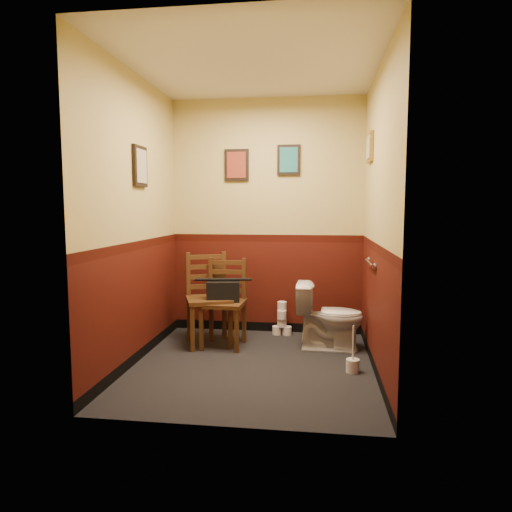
{
  "coord_description": "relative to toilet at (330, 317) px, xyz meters",
  "views": [
    {
      "loc": [
        0.58,
        -4.07,
        1.47
      ],
      "look_at": [
        0.0,
        0.25,
        1.0
      ],
      "focal_mm": 32.0,
      "sensor_mm": 36.0,
      "label": 1
    }
  ],
  "objects": [
    {
      "name": "framed_print_back_a",
      "position": [
        -1.07,
        0.56,
        1.61
      ],
      "size": [
        0.28,
        0.04,
        0.36
      ],
      "color": "black",
      "rests_on": "wall_back"
    },
    {
      "name": "framed_print_left",
      "position": [
        -1.8,
        -0.51,
        1.51
      ],
      "size": [
        0.04,
        0.3,
        0.38
      ],
      "color": "black",
      "rests_on": "wall_left"
    },
    {
      "name": "toilet_brush",
      "position": [
        0.19,
        -0.66,
        -0.27
      ],
      "size": [
        0.12,
        0.12,
        0.43
      ],
      "color": "silver",
      "rests_on": "floor"
    },
    {
      "name": "framed_print_right",
      "position": [
        0.36,
        -0.01,
        1.71
      ],
      "size": [
        0.04,
        0.34,
        0.28
      ],
      "color": "olive",
      "rests_on": "wall_right"
    },
    {
      "name": "wall_left",
      "position": [
        -1.82,
        -0.61,
        1.01
      ],
      "size": [
        0.0,
        2.4,
        2.7
      ],
      "primitive_type": "cube",
      "rotation": [
        1.57,
        0.0,
        1.57
      ],
      "color": "#3F100A",
      "rests_on": "ground"
    },
    {
      "name": "ceiling",
      "position": [
        -0.72,
        -0.61,
        2.36
      ],
      "size": [
        2.2,
        2.4,
        0.0
      ],
      "primitive_type": "cube",
      "rotation": [
        3.14,
        0.0,
        0.0
      ],
      "color": "silver",
      "rests_on": "ground"
    },
    {
      "name": "wall_back",
      "position": [
        -0.72,
        0.59,
        1.01
      ],
      "size": [
        2.2,
        0.0,
        2.7
      ],
      "primitive_type": "cube",
      "rotation": [
        1.57,
        0.0,
        0.0
      ],
      "color": "#3F100A",
      "rests_on": "ground"
    },
    {
      "name": "framed_print_back_b",
      "position": [
        -0.47,
        0.56,
        1.66
      ],
      "size": [
        0.26,
        0.04,
        0.34
      ],
      "color": "black",
      "rests_on": "wall_back"
    },
    {
      "name": "chair_left",
      "position": [
        -1.29,
        0.01,
        0.15
      ],
      "size": [
        0.59,
        0.59,
        0.98
      ],
      "rotation": [
        0.0,
        0.0,
        0.36
      ],
      "color": "#4B2F16",
      "rests_on": "floor"
    },
    {
      "name": "chair_right",
      "position": [
        -1.11,
        -0.02,
        0.12
      ],
      "size": [
        0.45,
        0.45,
        0.92
      ],
      "rotation": [
        0.0,
        0.0,
        -0.04
      ],
      "color": "#4B2F16",
      "rests_on": "floor"
    },
    {
      "name": "toilet",
      "position": [
        0.0,
        0.0,
        0.0
      ],
      "size": [
        0.71,
        0.41,
        0.68
      ],
      "primitive_type": "imported",
      "rotation": [
        0.0,
        0.0,
        1.53
      ],
      "color": "white",
      "rests_on": "floor"
    },
    {
      "name": "handbag",
      "position": [
        -1.11,
        -0.06,
        0.25
      ],
      "size": [
        0.36,
        0.23,
        0.25
      ],
      "rotation": [
        0.0,
        0.0,
        0.17
      ],
      "color": "black",
      "rests_on": "chair_right"
    },
    {
      "name": "wall_front",
      "position": [
        -0.72,
        -1.81,
        1.01
      ],
      "size": [
        2.2,
        0.0,
        2.7
      ],
      "primitive_type": "cube",
      "rotation": [
        -1.57,
        0.0,
        0.0
      ],
      "color": "#3F100A",
      "rests_on": "ground"
    },
    {
      "name": "tp_stack",
      "position": [
        -0.53,
        0.45,
        -0.17
      ],
      "size": [
        0.22,
        0.14,
        0.39
      ],
      "color": "silver",
      "rests_on": "floor"
    },
    {
      "name": "floor",
      "position": [
        -0.72,
        -0.61,
        -0.34
      ],
      "size": [
        2.2,
        2.4,
        0.0
      ],
      "primitive_type": "cube",
      "color": "black",
      "rests_on": "ground"
    },
    {
      "name": "grab_bar",
      "position": [
        0.35,
        -0.36,
        0.61
      ],
      "size": [
        0.05,
        0.56,
        0.06
      ],
      "color": "silver",
      "rests_on": "wall_right"
    },
    {
      "name": "wall_right",
      "position": [
        0.38,
        -0.61,
        1.01
      ],
      "size": [
        0.0,
        2.4,
        2.7
      ],
      "primitive_type": "cube",
      "rotation": [
        1.57,
        0.0,
        -1.57
      ],
      "color": "#3F100A",
      "rests_on": "ground"
    }
  ]
}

